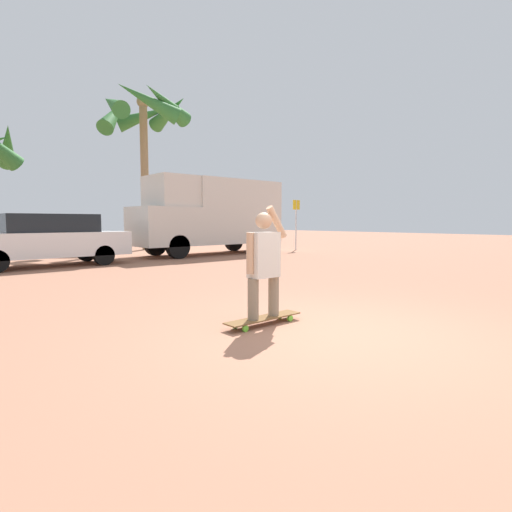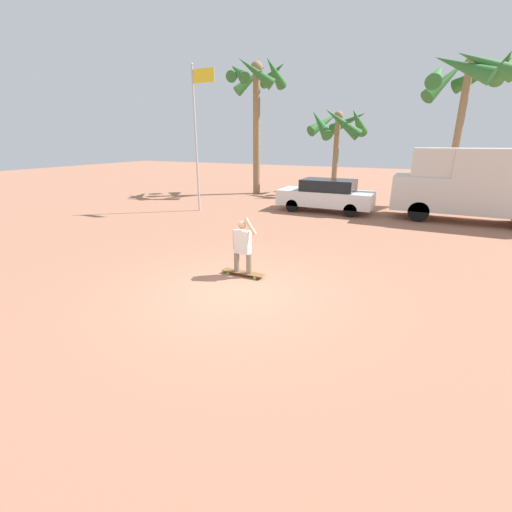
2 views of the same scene
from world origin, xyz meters
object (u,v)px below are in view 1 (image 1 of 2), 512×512
object	(u,v)px
skateboard	(264,319)
person_skateboarder	(264,260)
camper_van	(212,214)
street_sign	(296,218)
parked_car_white	(47,239)
palm_tree_near_van	(143,114)

from	to	relation	value
skateboard	person_skateboarder	xyz separation A→B (m)	(-0.00, -0.00, 0.76)
skateboard	camper_van	size ratio (longest dim) A/B	0.18
skateboard	street_sign	size ratio (longest dim) A/B	0.49
parked_car_white	palm_tree_near_van	world-z (taller)	palm_tree_near_van
palm_tree_near_van	street_sign	xyz separation A→B (m)	(5.21, -4.80, -4.77)
camper_van	street_sign	bearing A→B (deg)	-7.49
camper_van	palm_tree_near_van	bearing A→B (deg)	101.36
parked_car_white	street_sign	size ratio (longest dim) A/B	1.94
palm_tree_near_van	street_sign	size ratio (longest dim) A/B	3.23
person_skateboarder	camper_van	world-z (taller)	camper_van
camper_van	street_sign	size ratio (longest dim) A/B	2.69
palm_tree_near_van	street_sign	bearing A→B (deg)	-42.67
person_skateboarder	palm_tree_near_van	distance (m)	15.77
skateboard	person_skateboarder	distance (m)	0.76
parked_car_white	person_skateboarder	bearing A→B (deg)	-88.04
palm_tree_near_van	street_sign	distance (m)	8.54
camper_van	palm_tree_near_van	size ratio (longest dim) A/B	0.83
parked_car_white	palm_tree_near_van	bearing A→B (deg)	41.09
camper_van	parked_car_white	distance (m)	6.31
street_sign	palm_tree_near_van	bearing A→B (deg)	137.33
person_skateboarder	skateboard	bearing A→B (deg)	0.00
street_sign	person_skateboarder	bearing A→B (deg)	-138.46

